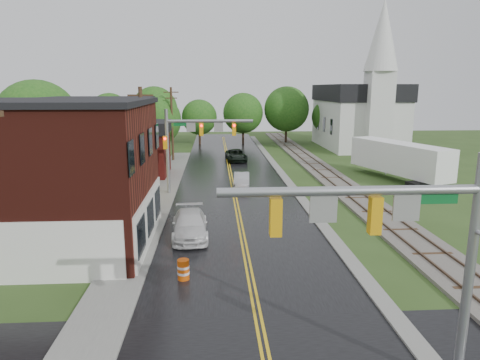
{
  "coord_description": "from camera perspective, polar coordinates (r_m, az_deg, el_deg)",
  "views": [
    {
      "loc": [
        -1.64,
        -8.96,
        8.91
      ],
      "look_at": [
        -0.14,
        16.04,
        3.5
      ],
      "focal_mm": 32.0,
      "sensor_mm": 36.0,
      "label": 1
    }
  ],
  "objects": [
    {
      "name": "yellow_house",
      "position": [
        36.64,
        -18.21,
        2.61
      ],
      "size": [
        8.0,
        7.0,
        6.4
      ],
      "primitive_type": "cube",
      "color": "tan",
      "rests_on": "ground"
    },
    {
      "name": "utility_pole_b",
      "position": [
        31.67,
        -12.82,
        4.28
      ],
      "size": [
        1.8,
        0.28,
        9.0
      ],
      "color": "#382616",
      "rests_on": "ground"
    },
    {
      "name": "railroad",
      "position": [
        46.32,
        11.18,
        1.0
      ],
      "size": [
        3.2,
        80.0,
        0.3
      ],
      "color": "#59544C",
      "rests_on": "ground"
    },
    {
      "name": "main_road",
      "position": [
        40.0,
        -1.0,
        -0.68
      ],
      "size": [
        10.0,
        90.0,
        0.02
      ],
      "primitive_type": "cube",
      "color": "black",
      "rests_on": "ground"
    },
    {
      "name": "darkred_building",
      "position": [
        45.25,
        -14.07,
        3.29
      ],
      "size": [
        7.0,
        6.0,
        4.4
      ],
      "primitive_type": "cube",
      "color": "#3F0F0C",
      "rests_on": "ground"
    },
    {
      "name": "construction_barrel",
      "position": [
        20.8,
        -7.56,
        -11.77
      ],
      "size": [
        0.74,
        0.74,
        1.0
      ],
      "primitive_type": "cylinder",
      "rotation": [
        0.0,
        0.0,
        -0.41
      ],
      "color": "#CB4909",
      "rests_on": "ground"
    },
    {
      "name": "traffic_signal_far",
      "position": [
        36.22,
        -6.35,
        5.87
      ],
      "size": [
        7.34,
        0.43,
        7.2
      ],
      "color": "gray",
      "rests_on": "ground"
    },
    {
      "name": "tree_left_c",
      "position": [
        50.56,
        -17.52,
        6.64
      ],
      "size": [
        6.0,
        6.0,
        7.65
      ],
      "color": "black",
      "rests_on": "ground"
    },
    {
      "name": "church",
      "position": [
        66.4,
        15.79,
        9.08
      ],
      "size": [
        10.4,
        18.4,
        20.0
      ],
      "color": "silver",
      "rests_on": "ground"
    },
    {
      "name": "sidewalk_left",
      "position": [
        35.41,
        -10.74,
        -2.61
      ],
      "size": [
        2.4,
        50.0,
        0.12
      ],
      "primitive_type": "cube",
      "color": "gray",
      "rests_on": "ground"
    },
    {
      "name": "suv_dark",
      "position": [
        53.05,
        -0.53,
        3.3
      ],
      "size": [
        2.69,
        5.28,
        1.43
      ],
      "primitive_type": "imported",
      "rotation": [
        0.0,
        0.0,
        0.06
      ],
      "color": "black",
      "rests_on": "ground"
    },
    {
      "name": "semi_trailer",
      "position": [
        44.43,
        20.45,
        2.75
      ],
      "size": [
        6.09,
        11.86,
        3.72
      ],
      "color": "black",
      "rests_on": "ground"
    },
    {
      "name": "tree_left_b",
      "position": [
        44.08,
        -25.2,
        6.89
      ],
      "size": [
        7.6,
        7.6,
        9.69
      ],
      "color": "black",
      "rests_on": "ground"
    },
    {
      "name": "sedan_silver",
      "position": [
        39.02,
        0.22,
        -0.02
      ],
      "size": [
        1.68,
        4.08,
        1.31
      ],
      "primitive_type": "imported",
      "rotation": [
        0.0,
        0.0,
        -0.07
      ],
      "color": "#A0A0A5",
      "rests_on": "ground"
    },
    {
      "name": "utility_pole_c",
      "position": [
        53.38,
        -9.05,
        7.54
      ],
      "size": [
        1.8,
        0.28,
        9.0
      ],
      "color": "#382616",
      "rests_on": "ground"
    },
    {
      "name": "tree_left_e",
      "position": [
        55.49,
        -10.99,
        7.73
      ],
      "size": [
        6.4,
        6.4,
        8.16
      ],
      "color": "black",
      "rests_on": "ground"
    },
    {
      "name": "curb_right",
      "position": [
        45.41,
        5.55,
        0.81
      ],
      "size": [
        0.8,
        70.0,
        0.12
      ],
      "primitive_type": "cube",
      "color": "gray",
      "rests_on": "ground"
    },
    {
      "name": "traffic_signal_near",
      "position": [
        12.72,
        20.6,
        -6.67
      ],
      "size": [
        7.34,
        0.3,
        7.2
      ],
      "color": "gray",
      "rests_on": "ground"
    },
    {
      "name": "pickup_white",
      "position": [
        26.34,
        -6.7,
        -5.95
      ],
      "size": [
        2.39,
        5.27,
        1.5
      ],
      "primitive_type": "imported",
      "rotation": [
        0.0,
        0.0,
        0.06
      ],
      "color": "silver",
      "rests_on": "ground"
    },
    {
      "name": "brick_building",
      "position": [
        26.73,
        -27.3,
        0.56
      ],
      "size": [
        14.3,
        10.3,
        8.3
      ],
      "color": "#46150F",
      "rests_on": "ground"
    }
  ]
}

